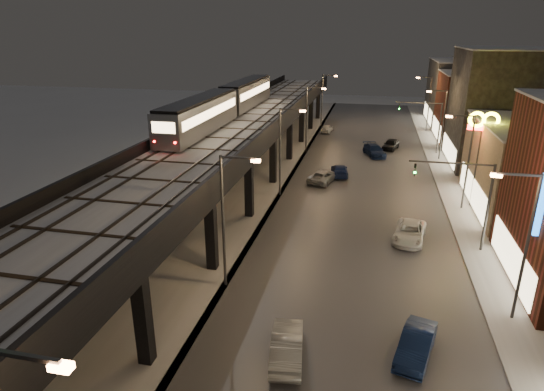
{
  "coord_description": "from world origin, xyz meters",
  "views": [
    {
      "loc": [
        8.11,
        -12.23,
        16.1
      ],
      "look_at": [
        1.51,
        17.42,
        5.0
      ],
      "focal_mm": 30.0,
      "sensor_mm": 36.0,
      "label": 1
    }
  ],
  "objects_px": {
    "car_mid_dark": "(339,171)",
    "car_onc_silver": "(416,345)",
    "car_onc_dark": "(409,233)",
    "car_mid_silver": "(323,177)",
    "car_onc_white": "(374,151)",
    "car_onc_red": "(391,145)",
    "car_far_white": "(327,129)",
    "car_near_white": "(287,346)",
    "subway_train": "(227,102)"
  },
  "relations": [
    {
      "from": "car_far_white",
      "to": "car_onc_white",
      "type": "xyz_separation_m",
      "value": [
        7.84,
        -13.63,
        0.09
      ]
    },
    {
      "from": "car_onc_silver",
      "to": "car_onc_dark",
      "type": "relative_size",
      "value": 0.86
    },
    {
      "from": "car_near_white",
      "to": "car_onc_dark",
      "type": "distance_m",
      "value": 17.4
    },
    {
      "from": "car_far_white",
      "to": "car_onc_red",
      "type": "bearing_deg",
      "value": 142.5
    },
    {
      "from": "car_onc_white",
      "to": "car_near_white",
      "type": "bearing_deg",
      "value": -114.69
    },
    {
      "from": "subway_train",
      "to": "car_near_white",
      "type": "height_order",
      "value": "subway_train"
    },
    {
      "from": "car_mid_silver",
      "to": "car_onc_silver",
      "type": "height_order",
      "value": "car_onc_silver"
    },
    {
      "from": "car_mid_dark",
      "to": "car_onc_silver",
      "type": "distance_m",
      "value": 31.28
    },
    {
      "from": "car_onc_dark",
      "to": "car_mid_silver",
      "type": "bearing_deg",
      "value": 132.14
    },
    {
      "from": "car_mid_silver",
      "to": "car_mid_dark",
      "type": "relative_size",
      "value": 1.08
    },
    {
      "from": "car_onc_red",
      "to": "car_onc_dark",
      "type": "bearing_deg",
      "value": -72.75
    },
    {
      "from": "subway_train",
      "to": "car_onc_silver",
      "type": "height_order",
      "value": "subway_train"
    },
    {
      "from": "car_far_white",
      "to": "car_onc_dark",
      "type": "bearing_deg",
      "value": 111.33
    },
    {
      "from": "car_mid_silver",
      "to": "car_onc_white",
      "type": "bearing_deg",
      "value": -98.79
    },
    {
      "from": "subway_train",
      "to": "car_onc_white",
      "type": "distance_m",
      "value": 21.58
    },
    {
      "from": "car_onc_dark",
      "to": "car_onc_red",
      "type": "height_order",
      "value": "car_onc_red"
    },
    {
      "from": "car_mid_dark",
      "to": "car_onc_silver",
      "type": "bearing_deg",
      "value": 94.15
    },
    {
      "from": "car_near_white",
      "to": "car_mid_dark",
      "type": "distance_m",
      "value": 32.17
    },
    {
      "from": "car_mid_dark",
      "to": "car_far_white",
      "type": "height_order",
      "value": "car_mid_dark"
    },
    {
      "from": "car_mid_silver",
      "to": "car_far_white",
      "type": "bearing_deg",
      "value": -70.51
    },
    {
      "from": "car_onc_silver",
      "to": "car_onc_dark",
      "type": "xyz_separation_m",
      "value": [
        0.51,
        14.36,
        -0.02
      ]
    },
    {
      "from": "car_far_white",
      "to": "car_onc_white",
      "type": "height_order",
      "value": "car_onc_white"
    },
    {
      "from": "subway_train",
      "to": "car_near_white",
      "type": "relative_size",
      "value": 7.33
    },
    {
      "from": "car_near_white",
      "to": "car_onc_dark",
      "type": "relative_size",
      "value": 0.91
    },
    {
      "from": "car_mid_dark",
      "to": "car_onc_silver",
      "type": "height_order",
      "value": "car_onc_silver"
    },
    {
      "from": "car_onc_white",
      "to": "car_onc_red",
      "type": "height_order",
      "value": "car_onc_white"
    },
    {
      "from": "car_mid_dark",
      "to": "car_onc_red",
      "type": "distance_m",
      "value": 15.32
    },
    {
      "from": "car_mid_dark",
      "to": "car_onc_dark",
      "type": "bearing_deg",
      "value": 105.39
    },
    {
      "from": "car_far_white",
      "to": "car_near_white",
      "type": "bearing_deg",
      "value": 100.02
    },
    {
      "from": "subway_train",
      "to": "car_onc_dark",
      "type": "relative_size",
      "value": 6.69
    },
    {
      "from": "car_onc_silver",
      "to": "car_mid_dark",
      "type": "bearing_deg",
      "value": 116.79
    },
    {
      "from": "car_mid_dark",
      "to": "car_onc_white",
      "type": "height_order",
      "value": "car_onc_white"
    },
    {
      "from": "car_onc_dark",
      "to": "car_onc_red",
      "type": "bearing_deg",
      "value": 101.28
    },
    {
      "from": "car_mid_silver",
      "to": "car_onc_dark",
      "type": "bearing_deg",
      "value": 136.82
    },
    {
      "from": "car_mid_silver",
      "to": "car_onc_red",
      "type": "height_order",
      "value": "car_onc_red"
    },
    {
      "from": "car_near_white",
      "to": "car_onc_red",
      "type": "relative_size",
      "value": 1.06
    },
    {
      "from": "car_near_white",
      "to": "car_onc_dark",
      "type": "xyz_separation_m",
      "value": [
        7.03,
        15.92,
        -0.06
      ]
    },
    {
      "from": "car_near_white",
      "to": "car_onc_silver",
      "type": "height_order",
      "value": "car_near_white"
    },
    {
      "from": "car_mid_dark",
      "to": "car_far_white",
      "type": "bearing_deg",
      "value": -88.13
    },
    {
      "from": "car_mid_dark",
      "to": "car_onc_dark",
      "type": "xyz_separation_m",
      "value": [
        6.92,
        -16.25,
        0.04
      ]
    },
    {
      "from": "subway_train",
      "to": "car_onc_white",
      "type": "height_order",
      "value": "subway_train"
    },
    {
      "from": "car_far_white",
      "to": "car_onc_red",
      "type": "relative_size",
      "value": 0.88
    },
    {
      "from": "car_onc_dark",
      "to": "car_onc_red",
      "type": "distance_m",
      "value": 30.32
    },
    {
      "from": "subway_train",
      "to": "car_onc_dark",
      "type": "xyz_separation_m",
      "value": [
        20.19,
        -15.51,
        -7.56
      ]
    },
    {
      "from": "car_mid_silver",
      "to": "car_onc_white",
      "type": "height_order",
      "value": "car_onc_white"
    },
    {
      "from": "car_onc_white",
      "to": "car_onc_silver",
      "type": "bearing_deg",
      "value": -105.73
    },
    {
      "from": "car_mid_dark",
      "to": "car_onc_dark",
      "type": "distance_m",
      "value": 17.66
    },
    {
      "from": "car_onc_silver",
      "to": "car_onc_dark",
      "type": "height_order",
      "value": "car_onc_silver"
    },
    {
      "from": "car_mid_dark",
      "to": "car_far_white",
      "type": "distance_m",
      "value": 23.96
    },
    {
      "from": "car_mid_dark",
      "to": "subway_train",
      "type": "bearing_deg",
      "value": -4.47
    }
  ]
}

